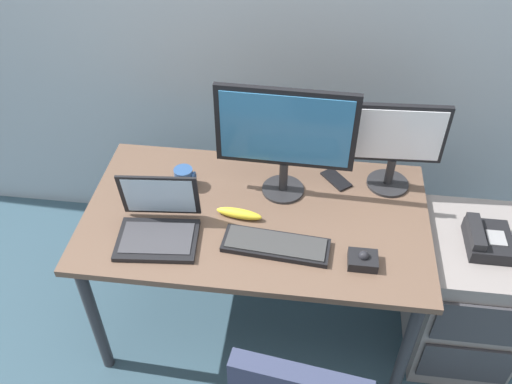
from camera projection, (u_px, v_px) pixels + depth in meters
ground_plane at (256, 317)px, 2.72m from camera, size 8.00×8.00×0.00m
desk at (256, 227)px, 2.30m from camera, size 1.41×0.79×0.72m
file_cabinet at (464, 295)px, 2.41m from camera, size 0.42×0.53×0.67m
desk_phone at (487, 240)px, 2.15m from camera, size 0.17×0.20×0.09m
monitor_main at (285, 134)px, 2.15m from camera, size 0.56×0.18×0.50m
monitor_side at (397, 141)px, 2.22m from camera, size 0.39×0.18×0.41m
keyboard at (276, 245)px, 2.10m from camera, size 0.42×0.17×0.03m
laptop at (158, 223)px, 2.13m from camera, size 0.33×0.29×0.24m
trackball_mouse at (363, 260)px, 2.03m from camera, size 0.11×0.09×0.07m
coffee_mug at (185, 178)px, 2.34m from camera, size 0.09×0.08×0.09m
cell_phone at (336, 179)px, 2.40m from camera, size 0.14×0.15×0.01m
banana at (239, 214)px, 2.22m from camera, size 0.19×0.07×0.04m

